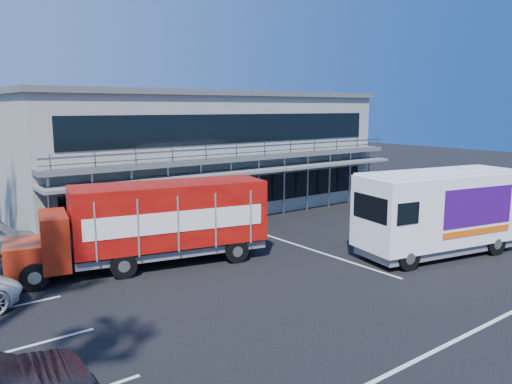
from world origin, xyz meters
TOP-DOWN VIEW (x-y plane):
  - ground at (0.00, 0.00)m, footprint 120.00×120.00m
  - building at (3.00, 14.94)m, footprint 22.40×12.00m
  - red_truck at (-4.67, 5.15)m, footprint 10.22×4.38m
  - white_van at (5.84, -0.93)m, footprint 7.85×4.04m

SIDE VIEW (x-z plane):
  - ground at x=0.00m, z-range 0.00..0.00m
  - red_truck at x=-4.67m, z-range 0.16..3.52m
  - white_van at x=5.84m, z-range 0.11..3.77m
  - building at x=3.00m, z-range 0.01..7.31m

